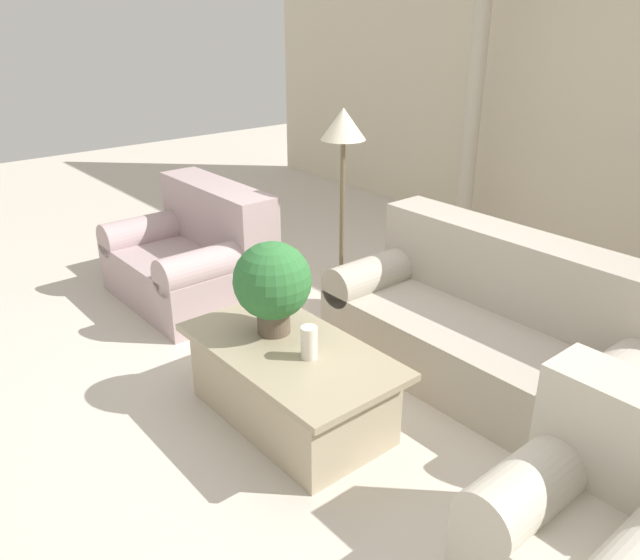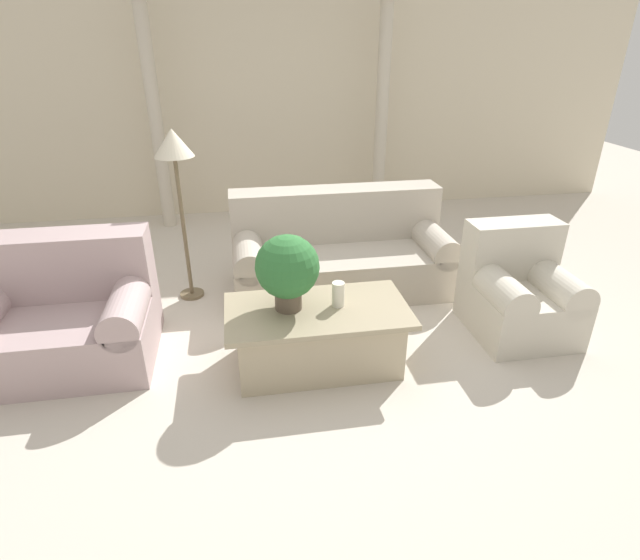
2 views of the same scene
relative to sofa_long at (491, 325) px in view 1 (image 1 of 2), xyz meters
The scene contains 9 objects.
ground_plane 0.97m from the sofa_long, 117.58° to the right, with size 16.00×16.00×0.00m, color beige.
sofa_long is the anchor object (origin of this frame).
loveseat 2.43m from the sofa_long, 159.86° to the right, with size 1.28×0.95×0.91m.
coffee_table 1.35m from the sofa_long, 108.66° to the right, with size 1.31×0.71×0.47m.
potted_plant 1.46m from the sofa_long, 117.08° to the right, with size 0.45×0.45×0.55m.
pillar_candle 1.31m from the sofa_long, 102.40° to the right, with size 0.09×0.09×0.18m.
floor_lamp 1.72m from the sofa_long, behind, with size 0.33×0.33×1.54m.
column_left 2.92m from the sofa_long, 131.64° to the left, with size 0.23×0.23×2.66m.
armchair 1.65m from the sofa_long, 39.48° to the right, with size 0.76×0.81×0.87m.
Camera 1 is at (2.41, -2.28, 2.21)m, focal length 35.00 mm.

